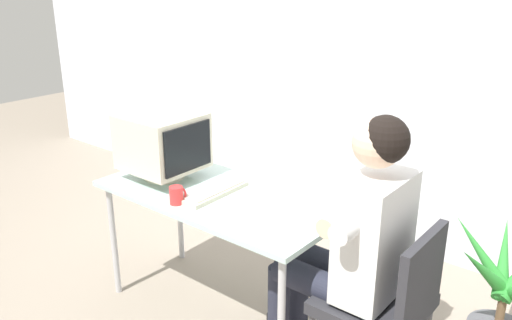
% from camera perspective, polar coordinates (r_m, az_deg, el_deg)
% --- Properties ---
extents(ground_plane, '(12.00, 12.00, 0.00)m').
position_cam_1_polar(ground_plane, '(3.21, -3.70, -15.85)').
color(ground_plane, gray).
extents(wall_back, '(8.00, 0.10, 3.00)m').
position_cam_1_polar(wall_back, '(3.63, 15.02, 13.37)').
color(wall_back, silver).
rests_on(wall_back, ground_plane).
extents(desk, '(1.36, 0.65, 0.74)m').
position_cam_1_polar(desk, '(2.87, -3.99, -4.76)').
color(desk, '#B7B7BC').
rests_on(desk, ground_plane).
extents(crt_monitor, '(0.42, 0.40, 0.38)m').
position_cam_1_polar(crt_monitor, '(3.03, -10.08, 1.95)').
color(crt_monitor, beige).
rests_on(crt_monitor, desk).
extents(keyboard, '(0.18, 0.42, 0.03)m').
position_cam_1_polar(keyboard, '(2.84, -4.83, -3.33)').
color(keyboard, beige).
rests_on(keyboard, desk).
extents(office_chair, '(0.45, 0.45, 0.85)m').
position_cam_1_polar(office_chair, '(2.50, 13.99, -14.43)').
color(office_chair, '#4C4C51').
rests_on(office_chair, ground_plane).
extents(person_seated, '(0.74, 0.58, 1.32)m').
position_cam_1_polar(person_seated, '(2.44, 10.38, -8.37)').
color(person_seated, silver).
rests_on(person_seated, ground_plane).
extents(potted_plant, '(0.65, 0.63, 0.79)m').
position_cam_1_polar(potted_plant, '(2.82, 25.02, -15.25)').
color(potted_plant, '#4C4C51').
rests_on(potted_plant, ground_plane).
extents(desk_mug, '(0.07, 0.08, 0.09)m').
position_cam_1_polar(desk_mug, '(2.73, -8.59, -3.78)').
color(desk_mug, red).
rests_on(desk_mug, desk).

